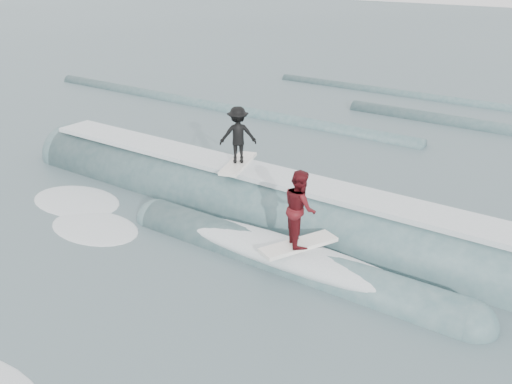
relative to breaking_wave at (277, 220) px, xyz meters
The scene contains 6 objects.
ground 5.01m from the breaking_wave, 92.98° to the right, with size 160.00×160.00×0.00m, color #3B5057.
breaking_wave is the anchor object (origin of this frame).
surfer_black 2.69m from the breaking_wave, 168.84° to the left, with size 1.24×2.07×1.79m.
surfer_red 3.04m from the breaking_wave, 45.42° to the right, with size 1.33×2.05×1.98m.
whitewater 5.81m from the breaking_wave, 91.60° to the right, with size 15.98×8.48×0.10m.
far_swells 12.65m from the breaking_wave, 90.52° to the left, with size 38.94×8.65×0.80m.
Camera 1 is at (8.32, -7.49, 7.22)m, focal length 40.00 mm.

